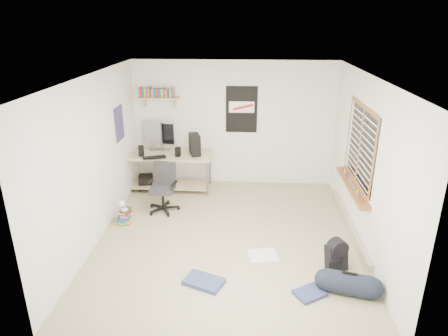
# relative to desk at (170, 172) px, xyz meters

# --- Properties ---
(floor) EXTENTS (4.00, 4.50, 0.01)m
(floor) POSITION_rel_desk_xyz_m (1.25, -1.81, -0.37)
(floor) COLOR gray
(floor) RESTS_ON ground
(ceiling) EXTENTS (4.00, 4.50, 0.01)m
(ceiling) POSITION_rel_desk_xyz_m (1.25, -1.81, 2.14)
(ceiling) COLOR white
(ceiling) RESTS_ON ground
(back_wall) EXTENTS (4.00, 0.01, 2.50)m
(back_wall) POSITION_rel_desk_xyz_m (1.25, 0.45, 0.89)
(back_wall) COLOR silver
(back_wall) RESTS_ON ground
(left_wall) EXTENTS (0.01, 4.50, 2.50)m
(left_wall) POSITION_rel_desk_xyz_m (-0.75, -1.81, 0.89)
(left_wall) COLOR silver
(left_wall) RESTS_ON ground
(right_wall) EXTENTS (0.01, 4.50, 2.50)m
(right_wall) POSITION_rel_desk_xyz_m (3.26, -1.81, 0.89)
(right_wall) COLOR silver
(right_wall) RESTS_ON ground
(desk) EXTENTS (1.77, 1.00, 0.76)m
(desk) POSITION_rel_desk_xyz_m (0.00, 0.00, 0.00)
(desk) COLOR tan
(desk) RESTS_ON floor
(monitor_left) EXTENTS (0.43, 0.28, 0.47)m
(monitor_left) POSITION_rel_desk_xyz_m (-0.34, 0.19, 0.63)
(monitor_left) COLOR #B8B8BD
(monitor_left) RESTS_ON desk
(monitor_right) EXTENTS (0.44, 0.16, 0.47)m
(monitor_right) POSITION_rel_desk_xyz_m (-0.11, 0.19, 0.63)
(monitor_right) COLOR #A0A0A5
(monitor_right) RESTS_ON desk
(pc_tower) EXTENTS (0.28, 0.41, 0.39)m
(pc_tower) POSITION_rel_desk_xyz_m (0.52, -0.02, 0.59)
(pc_tower) COLOR black
(pc_tower) RESTS_ON desk
(keyboard) EXTENTS (0.45, 0.29, 0.02)m
(keyboard) POSITION_rel_desk_xyz_m (-0.22, -0.31, 0.41)
(keyboard) COLOR black
(keyboard) RESTS_ON desk
(speaker_left) EXTENTS (0.13, 0.13, 0.20)m
(speaker_left) POSITION_rel_desk_xyz_m (-0.50, -0.19, 0.50)
(speaker_left) COLOR black
(speaker_left) RESTS_ON desk
(speaker_right) EXTENTS (0.11, 0.11, 0.18)m
(speaker_right) POSITION_rel_desk_xyz_m (0.21, -0.19, 0.49)
(speaker_right) COLOR black
(speaker_right) RESTS_ON desk
(office_chair) EXTENTS (0.64, 0.64, 0.87)m
(office_chair) POSITION_rel_desk_xyz_m (0.05, -0.97, 0.12)
(office_chair) COLOR #262629
(office_chair) RESTS_ON floor
(wall_shelf) EXTENTS (0.80, 0.22, 0.24)m
(wall_shelf) POSITION_rel_desk_xyz_m (-0.20, 0.33, 1.42)
(wall_shelf) COLOR tan
(wall_shelf) RESTS_ON back_wall
(poster_back_wall) EXTENTS (0.62, 0.03, 0.92)m
(poster_back_wall) POSITION_rel_desk_xyz_m (1.40, 0.42, 1.19)
(poster_back_wall) COLOR black
(poster_back_wall) RESTS_ON back_wall
(poster_left_wall) EXTENTS (0.02, 0.42, 0.60)m
(poster_left_wall) POSITION_rel_desk_xyz_m (-0.73, -0.61, 1.14)
(poster_left_wall) COLOR navy
(poster_left_wall) RESTS_ON left_wall
(window) EXTENTS (0.10, 1.50, 1.26)m
(window) POSITION_rel_desk_xyz_m (3.20, -1.51, 1.08)
(window) COLOR brown
(window) RESTS_ON right_wall
(baseboard_heater) EXTENTS (0.08, 2.50, 0.18)m
(baseboard_heater) POSITION_rel_desk_xyz_m (3.21, -1.51, -0.28)
(baseboard_heater) COLOR #B7B2A8
(baseboard_heater) RESTS_ON floor
(backpack) EXTENTS (0.33, 0.31, 0.36)m
(backpack) POSITION_rel_desk_xyz_m (2.77, -2.61, -0.16)
(backpack) COLOR black
(backpack) RESTS_ON floor
(duffel_bag) EXTENTS (0.35, 0.35, 0.56)m
(duffel_bag) POSITION_rel_desk_xyz_m (2.83, -3.10, -0.22)
(duffel_bag) COLOR black
(duffel_bag) RESTS_ON floor
(tshirt) EXTENTS (0.46, 0.41, 0.04)m
(tshirt) POSITION_rel_desk_xyz_m (1.79, -2.36, -0.34)
(tshirt) COLOR silver
(tshirt) RESTS_ON floor
(jeans_a) EXTENTS (0.58, 0.48, 0.05)m
(jeans_a) POSITION_rel_desk_xyz_m (1.00, -3.02, -0.33)
(jeans_a) COLOR navy
(jeans_a) RESTS_ON floor
(jeans_b) EXTENTS (0.45, 0.42, 0.05)m
(jeans_b) POSITION_rel_desk_xyz_m (2.35, -3.17, -0.34)
(jeans_b) COLOR navy
(jeans_b) RESTS_ON floor
(book_stack) EXTENTS (0.51, 0.47, 0.28)m
(book_stack) POSITION_rel_desk_xyz_m (-0.50, -1.50, -0.21)
(book_stack) COLOR brown
(book_stack) RESTS_ON floor
(desk_lamp) EXTENTS (0.17, 0.20, 0.18)m
(desk_lamp) POSITION_rel_desk_xyz_m (-0.48, -1.52, 0.02)
(desk_lamp) COLOR silver
(desk_lamp) RESTS_ON book_stack
(subwoofer) EXTENTS (0.29, 0.29, 0.29)m
(subwoofer) POSITION_rel_desk_xyz_m (-0.50, -0.02, -0.22)
(subwoofer) COLOR black
(subwoofer) RESTS_ON floor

